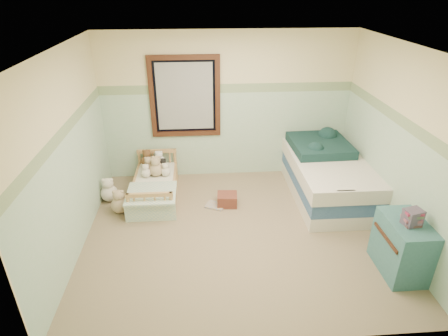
{
  "coord_description": "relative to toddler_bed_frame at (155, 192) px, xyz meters",
  "views": [
    {
      "loc": [
        -0.49,
        -4.23,
        3.19
      ],
      "look_at": [
        -0.16,
        0.35,
        0.84
      ],
      "focal_mm": 29.8,
      "sensor_mm": 36.0,
      "label": 1
    }
  ],
  "objects": [
    {
      "name": "toddler_mattress",
      "position": [
        0.0,
        0.0,
        0.15
      ],
      "size": [
        0.62,
        1.3,
        0.12
      ],
      "primitive_type": "cube",
      "color": "silver",
      "rests_on": "toddler_bed_frame"
    },
    {
      "name": "dresser",
      "position": [
        3.1,
        -1.95,
        0.27
      ],
      "size": [
        0.44,
        0.71,
        0.71
      ],
      "primitive_type": "cube",
      "color": "#316167",
      "rests_on": "floor"
    },
    {
      "name": "wall_left",
      "position": [
        -0.87,
        -1.05,
        1.16
      ],
      "size": [
        0.04,
        3.6,
        2.5
      ],
      "primitive_type": "cube",
      "color": "beige",
      "rests_on": "floor"
    },
    {
      "name": "red_pillow",
      "position": [
        1.15,
        -0.34,
        0.01
      ],
      "size": [
        0.32,
        0.29,
        0.19
      ],
      "primitive_type": "cube",
      "rotation": [
        0.0,
        0.0,
        -0.07
      ],
      "color": "#98361D",
      "rests_on": "floor"
    },
    {
      "name": "toddler_bed_frame",
      "position": [
        0.0,
        0.0,
        0.0
      ],
      "size": [
        0.68,
        1.36,
        0.17
      ],
      "primitive_type": "cube",
      "color": "#9F773D",
      "rests_on": "floor"
    },
    {
      "name": "plush_bed_brown",
      "position": [
        -0.15,
        0.5,
        0.32
      ],
      "size": [
        0.22,
        0.22,
        0.22
      ],
      "primitive_type": "sphere",
      "color": "brown",
      "rests_on": "toddler_mattress"
    },
    {
      "name": "twin_bed_frame",
      "position": [
        2.78,
        -0.07,
        0.02
      ],
      "size": [
        1.08,
        2.16,
        0.22
      ],
      "primitive_type": "cube",
      "color": "white",
      "rests_on": "floor"
    },
    {
      "name": "extra_plush_2",
      "position": [
        0.02,
        0.17,
        0.31
      ],
      "size": [
        0.21,
        0.21,
        0.21
      ],
      "primitive_type": "sphere",
      "color": "tan",
      "rests_on": "toddler_mattress"
    },
    {
      "name": "floor_book",
      "position": [
        0.96,
        -0.37,
        -0.07
      ],
      "size": [
        0.36,
        0.32,
        0.03
      ],
      "primitive_type": "cube",
      "rotation": [
        0.0,
        0.0,
        -0.44
      ],
      "color": "gold",
      "rests_on": "floor"
    },
    {
      "name": "twin_boxspring",
      "position": [
        2.78,
        -0.07,
        0.24
      ],
      "size": [
        1.08,
        2.16,
        0.22
      ],
      "primitive_type": "cube",
      "color": "navy",
      "rests_on": "twin_bed_frame"
    },
    {
      "name": "extra_plush_1",
      "position": [
        -0.0,
        0.39,
        0.29
      ],
      "size": [
        0.17,
        0.17,
        0.17
      ],
      "primitive_type": "sphere",
      "color": "silver",
      "rests_on": "toddler_mattress"
    },
    {
      "name": "plush_floor_cream",
      "position": [
        -0.72,
        -0.07,
        0.05
      ],
      "size": [
        0.27,
        0.27,
        0.27
      ],
      "primitive_type": "sphere",
      "color": "silver",
      "rests_on": "floor"
    },
    {
      "name": "floor",
      "position": [
        1.23,
        -1.05,
        -0.1
      ],
      "size": [
        4.2,
        3.6,
        0.02
      ],
      "primitive_type": "cube",
      "color": "#8C7B59",
      "rests_on": "ground"
    },
    {
      "name": "wall_back",
      "position": [
        1.23,
        0.75,
        1.16
      ],
      "size": [
        4.2,
        0.04,
        2.5
      ],
      "primitive_type": "cube",
      "color": "beige",
      "rests_on": "floor"
    },
    {
      "name": "window_frame",
      "position": [
        0.53,
        0.71,
        1.36
      ],
      "size": [
        1.16,
        0.06,
        1.36
      ],
      "primitive_type": "cube",
      "color": "#321B11",
      "rests_on": "wall_back"
    },
    {
      "name": "book_stack",
      "position": [
        3.1,
        -1.99,
        0.72
      ],
      "size": [
        0.22,
        0.19,
        0.19
      ],
      "primitive_type": "cube",
      "rotation": [
        0.0,
        0.0,
        0.25
      ],
      "color": "brown",
      "rests_on": "dresser"
    },
    {
      "name": "wall_front",
      "position": [
        1.23,
        -2.85,
        1.16
      ],
      "size": [
        4.2,
        0.04,
        2.5
      ],
      "primitive_type": "cube",
      "color": "beige",
      "rests_on": "floor"
    },
    {
      "name": "plush_bed_white",
      "position": [
        0.05,
        0.5,
        0.31
      ],
      "size": [
        0.2,
        0.2,
        0.2
      ],
      "primitive_type": "sphere",
      "color": "white",
      "rests_on": "toddler_mattress"
    },
    {
      "name": "patchwork_quilt",
      "position": [
        0.0,
        -0.42,
        0.22
      ],
      "size": [
        0.74,
        0.68,
        0.03
      ],
      "primitive_type": "cube",
      "color": "#72A8BF",
      "rests_on": "toddler_mattress"
    },
    {
      "name": "extra_plush_5",
      "position": [
        0.06,
        0.31,
        0.29
      ],
      "size": [
        0.16,
        0.16,
        0.16
      ],
      "primitive_type": "sphere",
      "color": "black",
      "rests_on": "toddler_mattress"
    },
    {
      "name": "extra_plush_4",
      "position": [
        0.03,
        0.24,
        0.32
      ],
      "size": [
        0.22,
        0.22,
        0.22
      ],
      "primitive_type": "sphere",
      "color": "tan",
      "rests_on": "toddler_mattress"
    },
    {
      "name": "plush_bed_dark",
      "position": [
        0.13,
        0.28,
        0.29
      ],
      "size": [
        0.17,
        0.17,
        0.17
      ],
      "primitive_type": "sphere",
      "color": "black",
      "rests_on": "toddler_mattress"
    },
    {
      "name": "plush_bed_tan",
      "position": [
        -0.1,
        0.28,
        0.31
      ],
      "size": [
        0.2,
        0.2,
        0.2
      ],
      "primitive_type": "sphere",
      "color": "tan",
      "rests_on": "toddler_mattress"
    },
    {
      "name": "border_strip",
      "position": [
        1.23,
        0.74,
        1.49
      ],
      "size": [
        4.2,
        0.01,
        0.15
      ],
      "primitive_type": "cube",
      "color": "#436D45",
      "rests_on": "wall_back"
    },
    {
      "name": "ceiling",
      "position": [
        1.23,
        -1.05,
        2.42
      ],
      "size": [
        4.2,
        3.6,
        0.02
      ],
      "primitive_type": "cube",
      "color": "white",
      "rests_on": "wall_back"
    },
    {
      "name": "twin_mattress",
      "position": [
        2.78,
        -0.07,
        0.46
      ],
      "size": [
        1.12,
        2.2,
        0.22
      ],
      "primitive_type": "cube",
      "color": "white",
      "rests_on": "twin_boxspring"
    },
    {
      "name": "plush_floor_tan",
      "position": [
        -0.49,
        -0.43,
        0.04
      ],
      "size": [
        0.26,
        0.26,
        0.26
      ],
      "primitive_type": "sphere",
      "color": "tan",
      "rests_on": "floor"
    },
    {
      "name": "wall_right",
      "position": [
        3.33,
        -1.05,
        1.16
      ],
      "size": [
        0.04,
        3.6,
        2.5
      ],
      "primitive_type": "cube",
      "color": "beige",
      "rests_on": "floor"
    },
    {
      "name": "window_blinds",
      "position": [
        0.53,
        0.72,
        1.36
      ],
      "size": [
        0.92,
        0.01,
        1.12
      ],
      "primitive_type": "cube",
      "color": "#B4B4B1",
      "rests_on": "window_frame"
    },
    {
      "name": "wainscot_mint",
      "position": [
        1.23,
        0.74,
        0.66
      ],
      "size": [
        4.2,
        0.01,
        1.5
      ],
      "primitive_type": "cube",
      "color": "#9BC2A0",
      "rests_on": "floor"
    },
    {
      "name": "extra_plush_0",
      "position": [
        -0.14,
        0.13,
        0.29
      ],
      "size": [
        0.16,
        0.16,
        0.16
      ],
      "primitive_type": "sphere",
      "color": "silver",
      "rests_on": "toddler_mattress"
    },
    {
      "name": "teal_blanket",
      "position": [
        2.73,
        0.23,
        0.64
      ],
      "size": [
        0.94,
        1.0,
        0.14
      ],
      "primitive_type": "cube",
      "rotation": [
        0.0,
        0.0,
        0.03
      ],
      "color": "#133835",
      "rests_on": "twin_mattress"
    },
    {
      "name": "extra_plush_3",
      "position": [
        0.18,
        0.15,
        0.29
      ],
      "size": [
        0.16,
        0.16,
        0.16
      ],
      "primitive_type": "sphere",
      "color": "silver",
      "rests_on": "toddler_mattress"
    }
  ]
}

